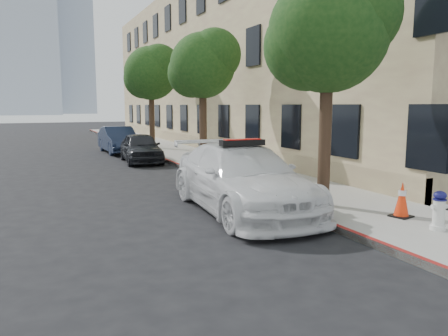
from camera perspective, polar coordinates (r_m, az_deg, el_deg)
ground at (r=11.43m, az=-5.26°, el=-4.84°), size 120.00×120.00×0.00m
sidewalk at (r=21.91m, az=-4.84°, el=1.63°), size 3.20×50.00×0.15m
curb_strip at (r=21.45m, az=-8.72°, el=1.42°), size 0.12×50.00×0.15m
building at (r=28.67m, az=2.50°, el=13.05°), size 8.00×36.00×10.00m
tower_right at (r=147.38m, az=-19.74°, el=15.31°), size 14.00×14.00×44.00m
tree_near at (r=10.87m, az=13.65°, el=16.98°), size 2.92×2.82×5.62m
tree_mid at (r=17.84m, az=-2.70°, el=13.30°), size 2.77×2.64×5.43m
tree_far at (r=25.45m, az=-9.46°, el=12.18°), size 3.10×3.00×5.81m
police_car at (r=10.63m, az=2.37°, el=-1.34°), size 2.55×5.69×1.77m
parked_car_mid at (r=20.15m, az=-10.81°, el=2.64°), size 1.87×4.04×1.34m
parked_car_far at (r=24.40m, az=-13.60°, el=3.60°), size 1.64×4.36×1.42m
fire_hydrant at (r=9.52m, az=26.27°, el=-5.05°), size 0.33×0.30×0.78m
traffic_cone at (r=10.28m, az=22.22°, el=-3.83°), size 0.49×0.49×0.78m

